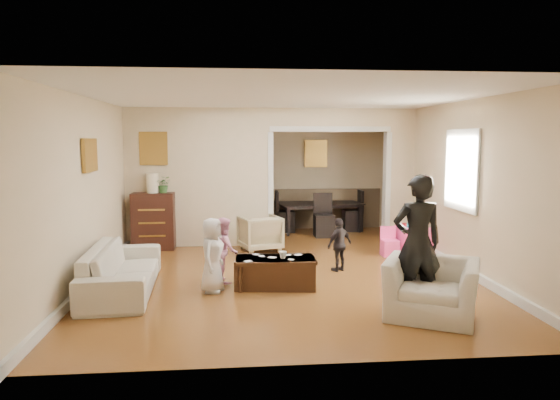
{
  "coord_description": "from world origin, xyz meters",
  "views": [
    {
      "loc": [
        -0.73,
        -7.79,
        2.02
      ],
      "look_at": [
        0.0,
        0.2,
        1.05
      ],
      "focal_mm": 32.4,
      "sensor_mm": 36.0,
      "label": 1
    }
  ],
  "objects": [
    {
      "name": "window_pane",
      "position": [
        2.73,
        -0.4,
        1.55
      ],
      "size": [
        0.03,
        0.95,
        1.1
      ],
      "primitive_type": "cube",
      "color": "white",
      "rests_on": "ground"
    },
    {
      "name": "table_lamp",
      "position": [
        -2.21,
        1.55,
        1.22
      ],
      "size": [
        0.22,
        0.22,
        0.36
      ],
      "primitive_type": "cylinder",
      "color": "#EEE5C2",
      "rests_on": "dresser"
    },
    {
      "name": "cyan_cup",
      "position": [
        2.31,
        0.66,
        0.53
      ],
      "size": [
        0.08,
        0.08,
        0.08
      ],
      "primitive_type": "cylinder",
      "color": "#24B7B5",
      "rests_on": "play_table"
    },
    {
      "name": "play_table",
      "position": [
        2.41,
        0.71,
        0.24
      ],
      "size": [
        0.58,
        0.58,
        0.49
      ],
      "primitive_type": "cube",
      "rotation": [
        0.0,
        0.0,
        0.17
      ],
      "color": "#FF4397",
      "rests_on": "ground"
    },
    {
      "name": "toy_block",
      "position": [
        2.29,
        0.83,
        0.51
      ],
      "size": [
        0.1,
        0.09,
        0.05
      ],
      "primitive_type": "cube",
      "rotation": [
        0.0,
        0.0,
        0.52
      ],
      "color": "red",
      "rests_on": "play_table"
    },
    {
      "name": "coffee_cup",
      "position": [
        -0.08,
        -1.1,
        0.45
      ],
      "size": [
        0.11,
        0.11,
        0.1
      ],
      "primitive_type": "imported",
      "rotation": [
        0.0,
        0.0,
        -0.1
      ],
      "color": "white",
      "rests_on": "coffee_table"
    },
    {
      "name": "coffee_table",
      "position": [
        -0.18,
        -1.05,
        0.2
      ],
      "size": [
        1.13,
        0.65,
        0.41
      ],
      "primitive_type": "cube",
      "rotation": [
        0.0,
        0.0,
        -0.1
      ],
      "color": "#371D11",
      "rests_on": "ground"
    },
    {
      "name": "armchair_back",
      "position": [
        -0.27,
        1.26,
        0.32
      ],
      "size": [
        0.86,
        0.87,
        0.64
      ],
      "primitive_type": "imported",
      "rotation": [
        0.0,
        0.0,
        3.43
      ],
      "color": "tan",
      "rests_on": "ground"
    },
    {
      "name": "craft_papers",
      "position": [
        -0.21,
        -1.01,
        0.41
      ],
      "size": [
        0.84,
        0.5,
        0.0
      ],
      "color": "white",
      "rests_on": "coffee_table"
    },
    {
      "name": "child_kneel_a",
      "position": [
        -1.03,
        -1.2,
        0.5
      ],
      "size": [
        0.44,
        0.55,
        0.99
      ],
      "primitive_type": "imported",
      "rotation": [
        0.0,
        0.0,
        1.29
      ],
      "color": "silver",
      "rests_on": "ground"
    },
    {
      "name": "dresser",
      "position": [
        -2.21,
        1.55,
        0.52
      ],
      "size": [
        0.76,
        0.43,
        1.04
      ],
      "primitive_type": "cube",
      "color": "black",
      "rests_on": "ground"
    },
    {
      "name": "framed_art_sofa_wall",
      "position": [
        -2.71,
        -0.6,
        1.8
      ],
      "size": [
        0.03,
        0.55,
        0.4
      ],
      "primitive_type": "cube",
      "color": "brown"
    },
    {
      "name": "cereal_box",
      "position": [
        2.53,
        0.81,
        0.64
      ],
      "size": [
        0.21,
        0.1,
        0.3
      ],
      "primitive_type": "cube",
      "rotation": [
        0.0,
        0.0,
        0.17
      ],
      "color": "yellow",
      "rests_on": "play_table"
    },
    {
      "name": "play_bowl",
      "position": [
        2.46,
        0.59,
        0.51
      ],
      "size": [
        0.27,
        0.27,
        0.06
      ],
      "primitive_type": "imported",
      "rotation": [
        0.0,
        0.0,
        0.17
      ],
      "color": "silver",
      "rests_on": "play_table"
    },
    {
      "name": "adult_person",
      "position": [
        1.39,
        -2.17,
        0.81
      ],
      "size": [
        0.6,
        0.41,
        1.62
      ],
      "primitive_type": "imported",
      "rotation": [
        0.0,
        0.0,
        3.17
      ],
      "color": "black",
      "rests_on": "ground"
    },
    {
      "name": "partition_header",
      "position": [
        1.1,
        1.8,
        2.42
      ],
      "size": [
        2.22,
        0.18,
        0.35
      ],
      "primitive_type": "cube",
      "color": "beige",
      "rests_on": "partition_right"
    },
    {
      "name": "partition_right",
      "position": [
        2.48,
        1.8,
        1.3
      ],
      "size": [
        0.55,
        0.18,
        2.6
      ],
      "primitive_type": "cube",
      "color": "beige",
      "rests_on": "ground"
    },
    {
      "name": "potted_plant",
      "position": [
        -2.01,
        1.55,
        1.2
      ],
      "size": [
        0.27,
        0.24,
        0.3
      ],
      "primitive_type": "imported",
      "color": "#37652D",
      "rests_on": "dresser"
    },
    {
      "name": "sofa",
      "position": [
        -2.23,
        -1.08,
        0.3
      ],
      "size": [
        0.92,
        2.12,
        0.61
      ],
      "primitive_type": "imported",
      "rotation": [
        0.0,
        0.0,
        1.62
      ],
      "color": "beige",
      "rests_on": "ground"
    },
    {
      "name": "child_kneel_b",
      "position": [
        -0.88,
        -0.75,
        0.46
      ],
      "size": [
        0.45,
        0.52,
        0.93
      ],
      "primitive_type": "imported",
      "rotation": [
        0.0,
        0.0,
        1.82
      ],
      "color": "pink",
      "rests_on": "ground"
    },
    {
      "name": "framed_art_alcove",
      "position": [
        1.1,
        3.44,
        1.7
      ],
      "size": [
        0.45,
        0.03,
        0.55
      ],
      "primitive_type": "cube",
      "color": "brown"
    },
    {
      "name": "floor",
      "position": [
        0.0,
        0.0,
        0.0
      ],
      "size": [
        7.0,
        7.0,
        0.0
      ],
      "primitive_type": "plane",
      "color": "#965A26",
      "rests_on": "ground"
    },
    {
      "name": "partition_left",
      "position": [
        -1.38,
        1.8,
        1.3
      ],
      "size": [
        2.75,
        0.18,
        2.6
      ],
      "primitive_type": "cube",
      "color": "beige",
      "rests_on": "ground"
    },
    {
      "name": "armchair_front",
      "position": [
        1.5,
        -2.38,
        0.33
      ],
      "size": [
        1.3,
        1.24,
        0.65
      ],
      "primitive_type": "imported",
      "rotation": [
        0.0,
        0.0,
        -0.47
      ],
      "color": "beige",
      "rests_on": "ground"
    },
    {
      "name": "child_toddler",
      "position": [
        0.87,
        -0.3,
        0.41
      ],
      "size": [
        0.51,
        0.44,
        0.82
      ],
      "primitive_type": "imported",
      "rotation": [
        0.0,
        0.0,
        -2.55
      ],
      "color": "black",
      "rests_on": "ground"
    },
    {
      "name": "dining_table",
      "position": [
        1.12,
        3.08,
        0.32
      ],
      "size": [
        1.94,
        1.29,
        0.63
      ],
      "primitive_type": "imported",
      "rotation": [
        0.0,
        0.0,
        0.17
      ],
      "color": "black",
      "rests_on": "ground"
    },
    {
      "name": "framed_art_partition",
      "position": [
        -2.2,
        1.7,
        1.85
      ],
      "size": [
        0.45,
        0.03,
        0.55
      ],
      "primitive_type": "cube",
      "color": "brown",
      "rests_on": "partition_left"
    }
  ]
}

